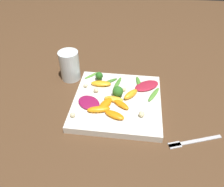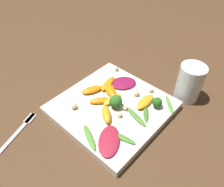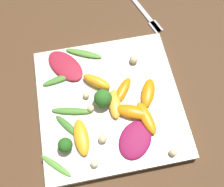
{
  "view_description": "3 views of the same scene",
  "coord_description": "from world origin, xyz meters",
  "views": [
    {
      "loc": [
        -0.05,
        0.56,
        0.53
      ],
      "look_at": [
        0.02,
        -0.01,
        0.04
      ],
      "focal_mm": 35.0,
      "sensor_mm": 36.0,
      "label": 1
    },
    {
      "loc": [
        -0.33,
        -0.3,
        0.49
      ],
      "look_at": [
        0.02,
        0.02,
        0.04
      ],
      "focal_mm": 35.0,
      "sensor_mm": 36.0,
      "label": 2
    },
    {
      "loc": [
        0.2,
        -0.03,
        0.54
      ],
      "look_at": [
        -0.01,
        0.01,
        0.05
      ],
      "focal_mm": 42.0,
      "sensor_mm": 36.0,
      "label": 3
    }
  ],
  "objects": [
    {
      "name": "radicchio_leaf_0",
      "position": [
        -0.1,
        -0.08,
        0.03
      ],
      "size": [
        0.11,
        0.1,
        0.01
      ],
      "color": "maroon",
      "rests_on": "plate"
    },
    {
      "name": "broccoli_floret_1",
      "position": [
        0.08,
        -0.1,
        0.04
      ],
      "size": [
        0.03,
        0.03,
        0.03
      ],
      "color": "#84AD5B",
      "rests_on": "plate"
    },
    {
      "name": "macadamia_nut_0",
      "position": [
        0.03,
        0.02,
        0.03
      ],
      "size": [
        0.01,
        0.01,
        0.01
      ],
      "color": "beige",
      "rests_on": "plate"
    },
    {
      "name": "plate",
      "position": [
        0.0,
        0.0,
        0.01
      ],
      "size": [
        0.3,
        0.3,
        0.02
      ],
      "color": "silver",
      "rests_on": "ground_plane"
    },
    {
      "name": "macadamia_nut_7",
      "position": [
        0.01,
        -0.04,
        0.03
      ],
      "size": [
        0.01,
        0.01,
        0.01
      ],
      "color": "beige",
      "rests_on": "plate"
    },
    {
      "name": "macadamia_nut_5",
      "position": [
        0.13,
        0.1,
        0.03
      ],
      "size": [
        0.02,
        0.02,
        0.02
      ],
      "color": "beige",
      "rests_on": "plate"
    },
    {
      "name": "orange_segment_4",
      "position": [
        0.05,
        0.07,
        0.03
      ],
      "size": [
        0.08,
        0.04,
        0.02
      ],
      "color": "orange",
      "rests_on": "plate"
    },
    {
      "name": "orange_segment_2",
      "position": [
        -0.02,
        0.03,
        0.03
      ],
      "size": [
        0.07,
        0.06,
        0.01
      ],
      "color": "orange",
      "rests_on": "plate"
    },
    {
      "name": "arugula_sprig_0",
      "position": [
        0.04,
        -0.09,
        0.03
      ],
      "size": [
        0.06,
        0.05,
        0.01
      ],
      "color": "#3D7528",
      "rests_on": "plate"
    },
    {
      "name": "macadamia_nut_1",
      "position": [
        0.12,
        -0.05,
        0.03
      ],
      "size": [
        0.02,
        0.02,
        0.02
      ],
      "color": "beige",
      "rests_on": "plate"
    },
    {
      "name": "orange_segment_0",
      "position": [
        0.04,
        0.04,
        0.03
      ],
      "size": [
        0.06,
        0.08,
        0.02
      ],
      "color": "orange",
      "rests_on": "plate"
    },
    {
      "name": "arugula_sprig_4",
      "position": [
        -0.13,
        -0.04,
        0.03
      ],
      "size": [
        0.05,
        0.08,
        0.01
      ],
      "color": "#518E33",
      "rests_on": "plate"
    },
    {
      "name": "broccoli_floret_0",
      "position": [
        -0.0,
        -0.01,
        0.05
      ],
      "size": [
        0.04,
        0.04,
        0.04
      ],
      "color": "#84AD5B",
      "rests_on": "plate"
    },
    {
      "name": "orange_segment_1",
      "position": [
        0.07,
        -0.07,
        0.03
      ],
      "size": [
        0.08,
        0.03,
        0.02
      ],
      "color": "orange",
      "rests_on": "plate"
    },
    {
      "name": "arugula_sprig_1",
      "position": [
        -0.07,
        -0.09,
        0.03
      ],
      "size": [
        0.03,
        0.09,
        0.01
      ],
      "color": "#47842D",
      "rests_on": "plate"
    },
    {
      "name": "ground_plane",
      "position": [
        0.0,
        0.0,
        0.0
      ],
      "size": [
        2.4,
        2.4,
        0.0
      ],
      "primitive_type": "plane",
      "color": "#4C331E"
    },
    {
      "name": "orange_segment_5",
      "position": [
        -0.05,
        -0.02,
        0.04
      ],
      "size": [
        0.06,
        0.07,
        0.02
      ],
      "color": "orange",
      "rests_on": "plate"
    },
    {
      "name": "macadamia_nut_4",
      "position": [
        0.09,
        -0.07,
        0.03
      ],
      "size": [
        0.01,
        0.01,
        0.01
      ],
      "color": "beige",
      "rests_on": "plate"
    },
    {
      "name": "drinking_glass",
      "position": [
        0.2,
        -0.13,
        0.06
      ],
      "size": [
        0.08,
        0.08,
        0.12
      ],
      "color": "silver",
      "rests_on": "ground_plane"
    },
    {
      "name": "arugula_sprig_2",
      "position": [
        0.11,
        -0.12,
        0.03
      ],
      "size": [
        0.06,
        0.06,
        0.0
      ],
      "color": "#518E33",
      "rests_on": "plate"
    },
    {
      "name": "orange_segment_6",
      "position": [
        0.01,
        0.01,
        0.03
      ],
      "size": [
        0.07,
        0.03,
        0.02
      ],
      "color": "#FCAD33",
      "rests_on": "plate"
    },
    {
      "name": "orange_segment_3",
      "position": [
        -0.0,
        0.08,
        0.03
      ],
      "size": [
        0.07,
        0.05,
        0.02
      ],
      "color": "orange",
      "rests_on": "plate"
    },
    {
      "name": "macadamia_nut_6",
      "position": [
        0.08,
        -0.03,
        0.03
      ],
      "size": [
        0.02,
        0.02,
        0.02
      ],
      "color": "beige",
      "rests_on": "plate"
    },
    {
      "name": "arugula_sprig_3",
      "position": [
        0.01,
        -0.08,
        0.03
      ],
      "size": [
        0.03,
        0.08,
        0.01
      ],
      "color": "#47842D",
      "rests_on": "plate"
    },
    {
      "name": "fork",
      "position": [
        -0.23,
        0.14,
        0.0
      ],
      "size": [
        0.16,
        0.07,
        0.01
      ],
      "color": "#B2B2B7",
      "rests_on": "ground_plane"
    },
    {
      "name": "radicchio_leaf_1",
      "position": [
        0.09,
        0.03,
        0.03
      ],
      "size": [
        0.1,
        0.1,
        0.01
      ],
      "color": "maroon",
      "rests_on": "plate"
    },
    {
      "name": "macadamia_nut_2",
      "position": [
        -0.02,
        -0.05,
        0.03
      ],
      "size": [
        0.01,
        0.01,
        0.01
      ],
      "color": "beige",
      "rests_on": "plate"
    },
    {
      "name": "macadamia_nut_3",
      "position": [
        -0.08,
        0.07,
        0.03
      ],
      "size": [
        0.02,
        0.02,
        0.02
      ],
      "color": "beige",
      "rests_on": "plate"
    }
  ]
}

